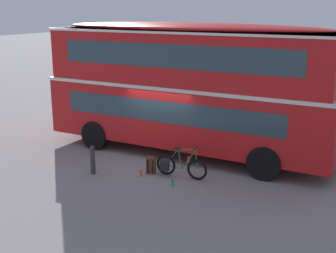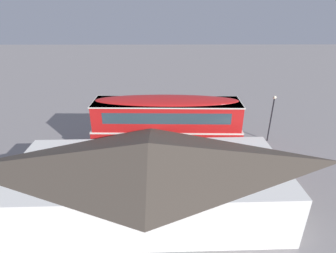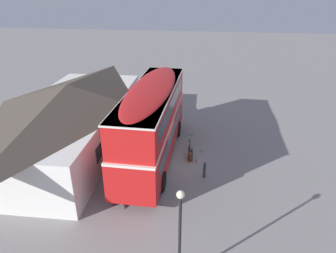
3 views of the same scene
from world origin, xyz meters
The scene contains 8 objects.
ground_plane centered at (0.00, 0.00, 0.00)m, with size 120.00×120.00×0.00m, color gray.
double_decker_bus centered at (0.50, 0.83, 2.65)m, with size 10.79×2.81×4.79m.
touring_bicycle centered at (1.32, -1.46, 0.37)m, with size 1.77×0.51×1.05m.
backpack_on_ground centered at (0.34, -1.56, 0.30)m, with size 0.34×0.34×0.59m.
water_bottle_red_squeeze centered at (0.19, -1.97, 0.10)m, with size 0.07×0.07×0.21m.
water_bottle_green_metal centered at (1.49, -2.26, 0.11)m, with size 0.08×0.08×0.23m.
pub_building centered at (1.47, 6.54, 2.19)m, with size 15.18×6.97×4.30m.
kerb_bollard centered at (-1.31, -2.50, 0.50)m, with size 0.16×0.16×0.97m.
Camera 1 is at (7.28, -13.65, 5.33)m, focal length 48.05 mm.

